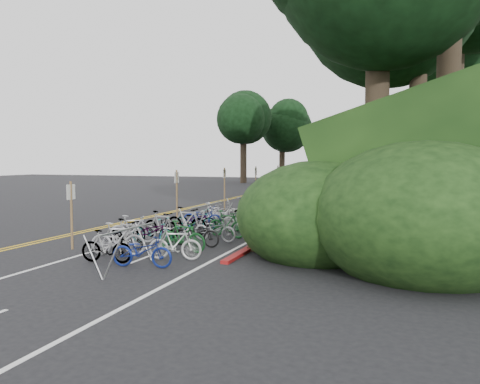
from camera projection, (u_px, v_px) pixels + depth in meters
name	position (u px, v px, depth m)	size (l,w,h in m)	color
ground	(99.00, 241.00, 17.08)	(120.00, 120.00, 0.00)	black
road_markings	(219.00, 212.00, 26.36)	(7.47, 80.00, 0.01)	gold
red_curb	(315.00, 211.00, 26.45)	(0.25, 28.00, 0.10)	maroon
embankment	(446.00, 166.00, 30.47)	(14.30, 48.14, 9.11)	black
tree_cluster	(398.00, 29.00, 33.67)	(33.28, 54.74, 19.89)	#2D2319
bike_rack_front	(129.00, 240.00, 12.59)	(1.12, 2.57, 1.13)	gray
bike_racks_rest	(274.00, 195.00, 28.24)	(1.14, 23.00, 1.17)	gray
signpost_near	(71.00, 210.00, 15.44)	(0.08, 0.40, 2.26)	brown
signposts_rest	(242.00, 184.00, 29.94)	(0.08, 18.40, 2.50)	brown
bike_front	(133.00, 229.00, 16.70)	(1.66, 0.47, 1.00)	#9E9EA3
bike_valet	(194.00, 225.00, 17.72)	(3.31, 11.61, 1.09)	slate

